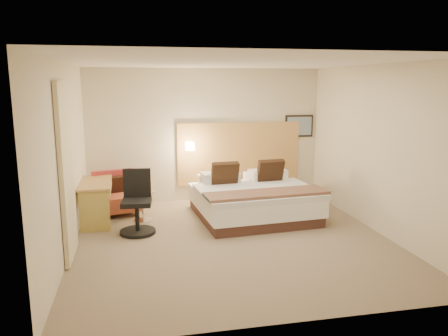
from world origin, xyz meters
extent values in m
cube|color=#796851|center=(0.00, 0.00, -0.01)|extent=(4.80, 5.00, 0.02)
cube|color=white|center=(0.00, 0.00, 2.71)|extent=(4.80, 5.00, 0.02)
cube|color=beige|center=(0.00, 2.51, 1.35)|extent=(4.80, 0.02, 2.70)
cube|color=beige|center=(0.00, -2.51, 1.35)|extent=(4.80, 0.02, 2.70)
cube|color=beige|center=(-2.41, 0.00, 1.35)|extent=(0.02, 5.00, 2.70)
cube|color=beige|center=(2.41, 0.00, 1.35)|extent=(0.02, 5.00, 2.70)
cube|color=tan|center=(0.70, 2.47, 0.95)|extent=(2.60, 0.04, 1.30)
cube|color=black|center=(2.02, 2.48, 1.50)|extent=(0.62, 0.03, 0.47)
cube|color=gray|center=(2.02, 2.46, 1.50)|extent=(0.54, 0.01, 0.39)
cylinder|color=silver|center=(-0.35, 2.42, 1.15)|extent=(0.02, 0.12, 0.02)
cube|color=#F4E3BF|center=(-0.35, 2.36, 1.15)|extent=(0.15, 0.15, 0.15)
cube|color=beige|center=(-2.36, -0.25, 1.22)|extent=(0.06, 0.90, 2.42)
cylinder|color=#7DAEC1|center=(-1.40, 1.24, 0.63)|extent=(0.07, 0.07, 0.19)
cylinder|color=#91A6E0|center=(-1.37, 1.25, 0.63)|extent=(0.07, 0.07, 0.19)
cube|color=#3B1D18|center=(-1.27, 1.20, 0.64)|extent=(0.13, 0.07, 0.21)
cube|color=#422621|center=(0.62, 1.08, 0.09)|extent=(2.07, 2.07, 0.18)
cube|color=white|center=(0.62, 1.08, 0.33)|extent=(2.14, 2.14, 0.30)
cube|color=silver|center=(0.64, 0.80, 0.53)|extent=(2.15, 1.59, 0.10)
cube|color=white|center=(0.09, 1.77, 0.57)|extent=(0.72, 0.43, 0.18)
cube|color=white|center=(1.04, 1.85, 0.57)|extent=(0.72, 0.43, 0.18)
cube|color=silver|center=(0.11, 1.52, 0.67)|extent=(0.72, 0.43, 0.18)
cube|color=white|center=(1.06, 1.59, 0.67)|extent=(0.72, 0.43, 0.18)
cube|color=black|center=(0.15, 1.32, 0.74)|extent=(0.52, 0.31, 0.51)
cube|color=black|center=(1.05, 1.39, 0.74)|extent=(0.52, 0.31, 0.51)
cube|color=#C34C28|center=(0.68, 0.41, 0.60)|extent=(2.12, 0.71, 0.05)
cube|color=tan|center=(-2.02, 1.38, 0.05)|extent=(0.09, 0.09, 0.09)
cube|color=#AE7752|center=(-1.45, 1.55, 0.05)|extent=(0.09, 0.09, 0.09)
cube|color=#B17253|center=(-2.17, 1.88, 0.05)|extent=(0.09, 0.09, 0.09)
cube|color=#A16E4C|center=(-1.59, 2.05, 0.05)|extent=(0.09, 0.09, 0.09)
cube|color=#A8492D|center=(-1.81, 1.72, 0.23)|extent=(0.90, 0.84, 0.28)
cube|color=maroon|center=(-1.88, 1.98, 0.58)|extent=(0.75, 0.31, 0.42)
cube|color=black|center=(-1.85, 1.88, 0.51)|extent=(0.39, 0.27, 0.37)
cylinder|color=silver|center=(-1.34, 1.22, 0.01)|extent=(0.39, 0.39, 0.02)
cylinder|color=silver|center=(-1.34, 1.22, 0.27)|extent=(0.05, 0.05, 0.50)
cylinder|color=white|center=(-1.34, 1.22, 0.53)|extent=(0.58, 0.58, 0.01)
cube|color=#AD8144|center=(-2.14, 1.32, 0.70)|extent=(0.56, 1.17, 0.04)
cube|color=#AD9643|center=(-2.12, 0.79, 0.34)|extent=(0.48, 0.05, 0.68)
cube|color=tan|center=(-2.15, 1.86, 0.34)|extent=(0.48, 0.05, 0.68)
cube|color=tan|center=(-2.09, 1.33, 0.63)|extent=(0.46, 1.09, 0.10)
cylinder|color=black|center=(-1.45, 0.56, 0.03)|extent=(0.63, 0.63, 0.04)
cylinder|color=black|center=(-1.45, 0.56, 0.28)|extent=(0.07, 0.07, 0.44)
cube|color=black|center=(-1.45, 0.56, 0.52)|extent=(0.51, 0.51, 0.08)
cube|color=black|center=(-1.43, 0.77, 0.80)|extent=(0.45, 0.10, 0.47)
camera|label=1|loc=(-1.44, -6.33, 2.40)|focal=35.00mm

